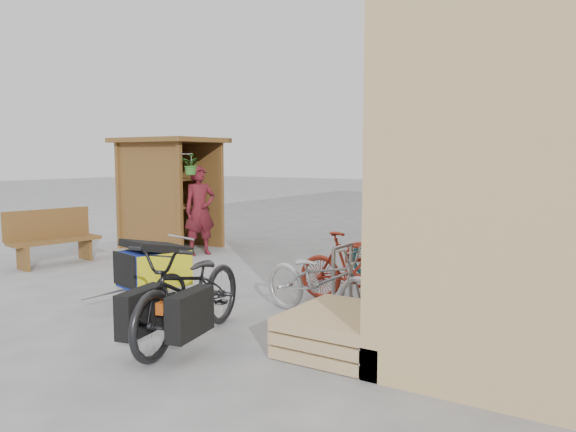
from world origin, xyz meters
The scene contains 17 objects.
ground centered at (0.00, 0.00, 0.00)m, with size 80.00×80.00×0.00m, color #9A9A9D.
kiosk centered at (-3.28, 2.47, 1.55)m, with size 2.49×1.65×2.40m.
bike_rack centered at (2.30, 2.40, 0.52)m, with size 0.05×5.35×0.86m.
pallet_stack centered at (3.00, -1.40, 0.21)m, with size 1.00×1.20×0.40m.
bench centered at (-3.68, -0.09, 0.52)m, with size 0.75×1.68×1.03m.
shopping_carts centered at (3.00, 6.35, 0.57)m, with size 0.55×1.85×0.99m.
child_trailer centered at (-0.09, -1.03, 0.50)m, with size 0.99×1.56×0.90m.
cargo_bike centered at (1.51, -2.03, 0.55)m, with size 1.14×2.22×1.11m.
person_kiosk centered at (-2.05, 2.17, 0.91)m, with size 0.66×0.43×1.82m, color maroon.
bike_0 centered at (2.24, -0.47, 0.47)m, with size 0.63×1.81×0.95m, color #AFAEB3.
bike_1 centered at (2.28, 0.36, 0.49)m, with size 0.46×1.62×0.97m, color maroon.
bike_2 centered at (2.25, 1.78, 0.47)m, with size 0.62×1.79×0.94m, color maroon.
bike_3 centered at (2.24, 2.12, 0.48)m, with size 0.45×1.59×0.96m, color #1C6671.
bike_4 centered at (2.33, 2.83, 0.44)m, with size 0.59×1.68×0.88m, color pink.
bike_5 centered at (2.24, 3.11, 0.54)m, with size 0.51×1.79×1.08m, color #AFAEB3.
bike_6 centered at (2.10, 4.12, 0.49)m, with size 0.65×1.86×0.98m, color white.
bike_7 centered at (2.10, 4.58, 0.52)m, with size 0.49×1.73×1.04m, color black.
Camera 1 is at (5.57, -6.42, 1.99)m, focal length 35.00 mm.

